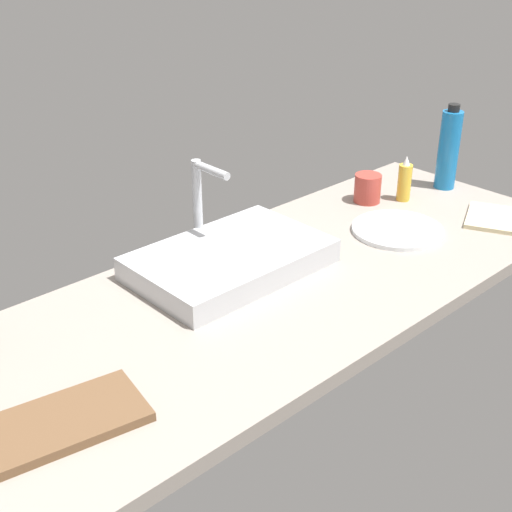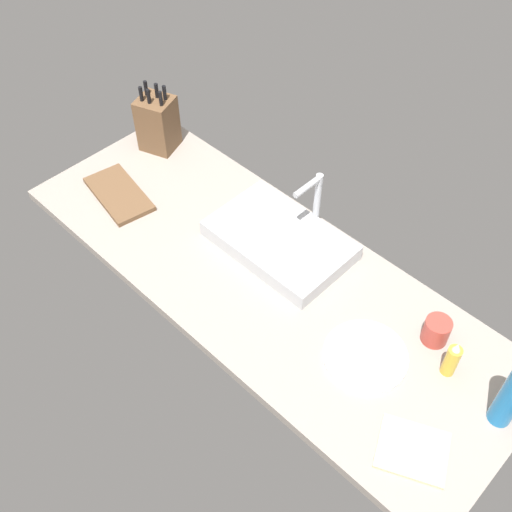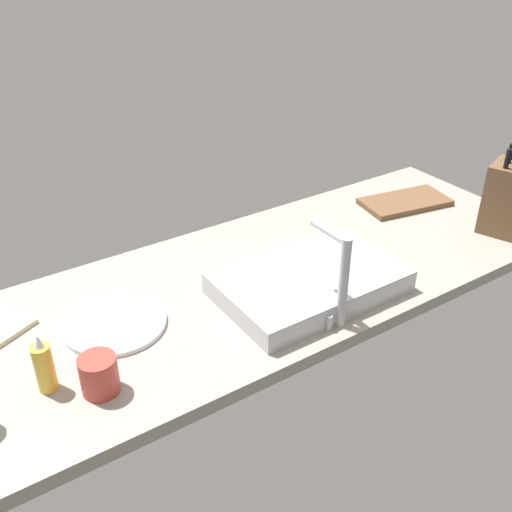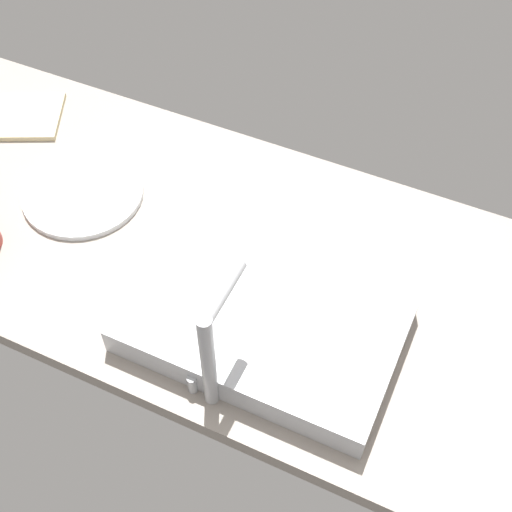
{
  "view_description": "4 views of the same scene",
  "coord_description": "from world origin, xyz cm",
  "px_view_note": "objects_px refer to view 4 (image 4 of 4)",
  "views": [
    {
      "loc": [
        -100.5,
        -100.26,
        83.51
      ],
      "look_at": [
        -2.69,
        4.6,
        9.75
      ],
      "focal_mm": 48.99,
      "sensor_mm": 36.0,
      "label": 1
    },
    {
      "loc": [
        86.76,
        -91.56,
        155.6
      ],
      "look_at": [
        -1.18,
        -1.82,
        12.14
      ],
      "focal_mm": 43.01,
      "sensor_mm": 36.0,
      "label": 2
    },
    {
      "loc": [
        77.11,
        109.39,
        89.49
      ],
      "look_at": [
        3.17,
        -1.58,
        9.56
      ],
      "focal_mm": 41.45,
      "sensor_mm": 36.0,
      "label": 3
    },
    {
      "loc": [
        -29.45,
        70.61,
        105.95
      ],
      "look_at": [
        1.85,
        3.18,
        11.44
      ],
      "focal_mm": 48.15,
      "sensor_mm": 36.0,
      "label": 4
    }
  ],
  "objects_px": {
    "sink_basin": "(264,323)",
    "dish_towel": "(21,116)",
    "faucet": "(211,347)",
    "dinner_plate": "(83,193)"
  },
  "relations": [
    {
      "from": "faucet",
      "to": "dish_towel",
      "type": "bearing_deg",
      "value": -30.77
    },
    {
      "from": "faucet",
      "to": "dinner_plate",
      "type": "xyz_separation_m",
      "value": [
        0.44,
        -0.28,
        -0.13
      ]
    },
    {
      "from": "faucet",
      "to": "sink_basin",
      "type": "bearing_deg",
      "value": -101.1
    },
    {
      "from": "faucet",
      "to": "dinner_plate",
      "type": "distance_m",
      "value": 0.54
    },
    {
      "from": "sink_basin",
      "to": "faucet",
      "type": "xyz_separation_m",
      "value": [
        0.03,
        0.14,
        0.11
      ]
    },
    {
      "from": "sink_basin",
      "to": "dinner_plate",
      "type": "distance_m",
      "value": 0.49
    },
    {
      "from": "faucet",
      "to": "dish_towel",
      "type": "xyz_separation_m",
      "value": [
        0.7,
        -0.42,
        -0.13
      ]
    },
    {
      "from": "sink_basin",
      "to": "dish_towel",
      "type": "relative_size",
      "value": 2.57
    },
    {
      "from": "faucet",
      "to": "dish_towel",
      "type": "distance_m",
      "value": 0.83
    },
    {
      "from": "sink_basin",
      "to": "faucet",
      "type": "distance_m",
      "value": 0.18
    }
  ]
}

